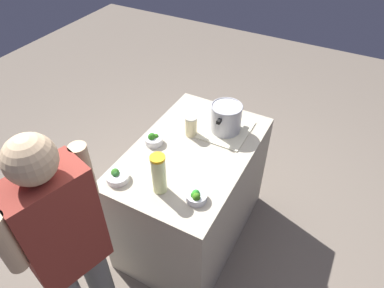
{
  "coord_description": "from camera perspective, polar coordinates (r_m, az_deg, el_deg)",
  "views": [
    {
      "loc": [
        1.49,
        0.8,
        2.41
      ],
      "look_at": [
        0.0,
        0.0,
        0.94
      ],
      "focal_mm": 32.1,
      "sensor_mm": 36.0,
      "label": 1
    }
  ],
  "objects": [
    {
      "name": "dish_cloth",
      "position": [
        2.44,
        5.52,
        2.38
      ],
      "size": [
        0.36,
        0.33,
        0.01
      ],
      "primitive_type": "cube",
      "color": "beige",
      "rests_on": "counter_slab"
    },
    {
      "name": "cooking_pot",
      "position": [
        2.37,
        5.69,
        4.42
      ],
      "size": [
        0.29,
        0.22,
        0.2
      ],
      "color": "#B7B7BC",
      "rests_on": "dish_cloth"
    },
    {
      "name": "lemonade_pitcher",
      "position": [
        1.94,
        -5.55,
        -4.94
      ],
      "size": [
        0.09,
        0.09,
        0.26
      ],
      "color": "beige",
      "rests_on": "counter_slab"
    },
    {
      "name": "broccoli_bowl_front",
      "position": [
        2.32,
        -6.4,
        0.8
      ],
      "size": [
        0.12,
        0.12,
        0.08
      ],
      "color": "silver",
      "rests_on": "counter_slab"
    },
    {
      "name": "mason_jar",
      "position": [
        2.35,
        -0.15,
        3.05
      ],
      "size": [
        0.09,
        0.09,
        0.15
      ],
      "color": "beige",
      "rests_on": "counter_slab"
    },
    {
      "name": "ground_plane",
      "position": [
        2.94,
        -0.0,
        -13.96
      ],
      "size": [
        8.0,
        8.0,
        0.0
      ],
      "primitive_type": "plane",
      "color": "#706457"
    },
    {
      "name": "broccoli_bowl_back",
      "position": [
        1.95,
        0.69,
        -8.67
      ],
      "size": [
        0.12,
        0.12,
        0.08
      ],
      "color": "silver",
      "rests_on": "counter_slab"
    },
    {
      "name": "broccoli_bowl_center",
      "position": [
        2.11,
        -12.32,
        -5.25
      ],
      "size": [
        0.14,
        0.14,
        0.07
      ],
      "color": "silver",
      "rests_on": "counter_slab"
    },
    {
      "name": "counter_slab",
      "position": [
        2.59,
        -0.0,
        -8.3
      ],
      "size": [
        1.17,
        0.75,
        0.89
      ],
      "primitive_type": "cube",
      "color": "#B1A791",
      "rests_on": "ground_plane"
    },
    {
      "name": "person_cook",
      "position": [
        1.84,
        -19.43,
        -17.04
      ],
      "size": [
        0.5,
        0.29,
        1.66
      ],
      "color": "slate",
      "rests_on": "ground_plane"
    }
  ]
}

